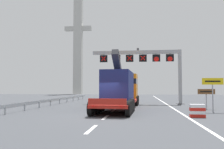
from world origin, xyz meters
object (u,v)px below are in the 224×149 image
object	(u,v)px
exit_sign_yellow	(213,86)
bridge_pylon_distant	(78,40)
tourist_info_sign_brown	(206,94)
crash_barrier_striped	(197,111)
overhead_lane_gantry	(147,60)
heavy_haul_truck_red	(122,88)

from	to	relation	value
exit_sign_yellow	bridge_pylon_distant	bearing A→B (deg)	115.47
tourist_info_sign_brown	crash_barrier_striped	bearing A→B (deg)	-109.73
overhead_lane_gantry	tourist_info_sign_brown	world-z (taller)	overhead_lane_gantry
overhead_lane_gantry	heavy_haul_truck_red	bearing A→B (deg)	-111.72
overhead_lane_gantry	bridge_pylon_distant	world-z (taller)	bridge_pylon_distant
overhead_lane_gantry	crash_barrier_striped	bearing A→B (deg)	-77.65
exit_sign_yellow	crash_barrier_striped	distance (m)	4.80
overhead_lane_gantry	exit_sign_yellow	size ratio (longest dim) A/B	4.08
overhead_lane_gantry	heavy_haul_truck_red	size ratio (longest dim) A/B	0.83
exit_sign_yellow	bridge_pylon_distant	xyz separation A→B (m)	(-26.63, 55.90, 15.79)
exit_sign_yellow	bridge_pylon_distant	distance (m)	63.90
crash_barrier_striped	overhead_lane_gantry	bearing A→B (deg)	102.35
heavy_haul_truck_red	tourist_info_sign_brown	world-z (taller)	heavy_haul_truck_red
exit_sign_yellow	tourist_info_sign_brown	world-z (taller)	exit_sign_yellow
exit_sign_yellow	crash_barrier_striped	bearing A→B (deg)	-119.29
overhead_lane_gantry	heavy_haul_truck_red	distance (m)	8.29
heavy_haul_truck_red	tourist_info_sign_brown	bearing A→B (deg)	-3.22
heavy_haul_truck_red	tourist_info_sign_brown	xyz separation A→B (m)	(8.18, -0.46, -0.51)
tourist_info_sign_brown	heavy_haul_truck_red	bearing A→B (deg)	176.78
heavy_haul_truck_red	exit_sign_yellow	world-z (taller)	heavy_haul_truck_red
bridge_pylon_distant	crash_barrier_striped	bearing A→B (deg)	-67.76
heavy_haul_truck_red	bridge_pylon_distant	size ratio (longest dim) A/B	0.40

